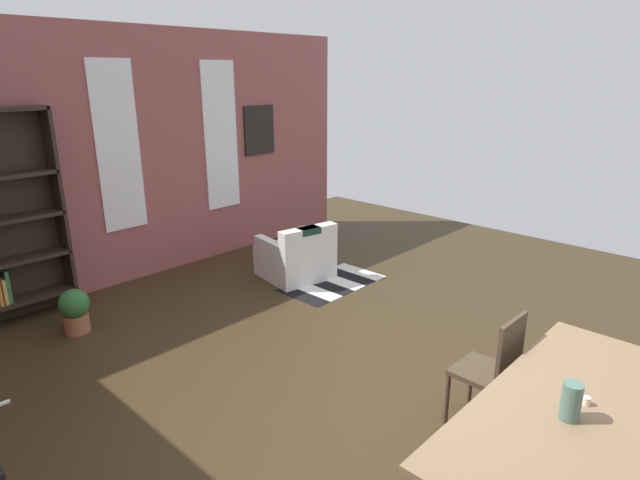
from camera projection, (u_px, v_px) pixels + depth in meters
ground_plane at (396, 417)px, 4.12m from camera, size 10.89×10.89×0.00m
back_wall_brick at (117, 159)px, 6.41m from camera, size 7.52×0.12×3.14m
window_pane_1 at (118, 147)px, 6.32m from camera, size 0.55×0.02×2.04m
window_pane_2 at (221, 136)px, 7.37m from camera, size 0.55×0.02×2.04m
dining_table at (574, 420)px, 3.01m from camera, size 2.13×0.95×0.76m
vase_on_table at (571, 401)px, 2.87m from camera, size 0.11×0.11×0.22m
tealight_candle_1 at (587, 401)px, 3.01m from camera, size 0.04×0.04×0.05m
dining_chair_far_right at (493, 368)px, 3.85m from camera, size 0.41×0.41×0.95m
bookshelf_tall at (5, 219)px, 5.43m from camera, size 0.97×0.28×2.26m
armchair_white at (297, 257)px, 6.85m from camera, size 0.93×0.93×0.75m
potted_plant_by_shelf at (75, 310)px, 5.40m from camera, size 0.30×0.30×0.47m
striped_rug at (332, 283)px, 6.73m from camera, size 1.33×0.75×0.01m
framed_picture at (259, 130)px, 7.85m from camera, size 0.56×0.03×0.72m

